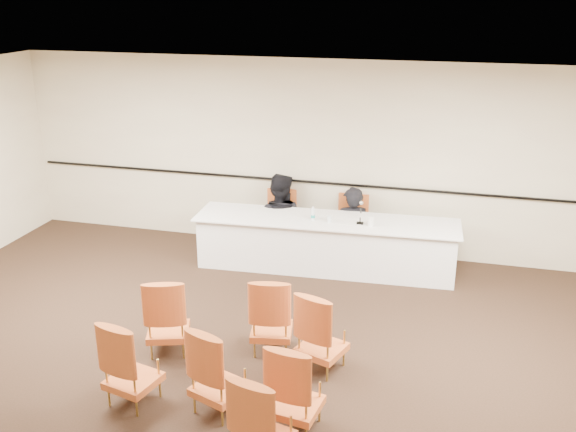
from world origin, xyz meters
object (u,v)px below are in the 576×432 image
Objects in this scene: water_bottle at (313,213)px; aud_chair_back_mid at (219,369)px; drinking_glass at (329,219)px; aud_chair_front_left at (167,314)px; aud_chair_back_left at (132,361)px; panelist_second_chair at (279,221)px; coffee_cup at (371,222)px; microphone at (360,214)px; aud_chair_extra at (263,419)px; aud_chair_front_mid at (271,314)px; panelist_main_chair at (351,227)px; panel_table at (326,244)px; panelist_second at (279,225)px; panelist_main at (351,237)px; aud_chair_front_right at (322,331)px.

water_bottle reaches higher than aud_chair_back_mid.
aud_chair_front_left is (-1.35, -2.64, -0.35)m from drinking_glass.
aud_chair_back_left is (-1.28, -3.63, -0.35)m from drinking_glass.
panelist_second_chair is 6.89× the size of coffee_cup.
microphone is 0.31× the size of aud_chair_extra.
aud_chair_extra is (0.46, -1.84, 0.00)m from aud_chair_front_mid.
coffee_cup is at bearing -64.44° from panelist_main_chair.
aud_chair_back_mid is at bearing 19.17° from aud_chair_back_left.
panel_table is 4.08× the size of aud_chair_extra.
panelist_second_chair and aud_chair_front_mid have the same top height.
panelist_second_chair is 3.18× the size of microphone.
panelist_second is 0.06m from panelist_second_chair.
aud_chair_front_mid and aud_chair_extra have the same top height.
drinking_glass is at bearing 83.72° from aud_chair_back_left.
aud_chair_back_left is at bearing -112.17° from panelist_main_chair.
aud_chair_back_mid is at bearing 100.39° from panelist_second.
drinking_glass is 0.73× the size of coffee_cup.
aud_chair_back_mid reaches higher than drinking_glass.
aud_chair_extra is at bearing 106.84° from panelist_second.
panelist_main_chair reaches higher than drinking_glass.
aud_chair_front_left and aud_chair_extra have the same top height.
drinking_glass is (0.07, -0.11, 0.44)m from panel_table.
water_bottle is at bearing -128.55° from panelist_main_chair.
coffee_cup is (0.38, -0.70, 0.54)m from panelist_main.
aud_chair_front_mid is (-0.80, -2.31, -0.37)m from coffee_cup.
aud_chair_back_mid and aud_chair_extra have the same top height.
panelist_second_chair is 4.63× the size of water_bottle.
aud_chair_front_right is (-0.16, -2.54, -0.37)m from coffee_cup.
panelist_second_chair is 1.00× the size of aud_chair_back_left.
drinking_glass is at bearing 106.74° from aud_chair_extra.
microphone reaches higher than aud_chair_front_right.
aud_chair_back_mid reaches higher than panel_table.
microphone is 1.46× the size of water_bottle.
panelist_main_chair is 3.25m from aud_chair_front_right.
water_bottle is 0.26m from drinking_glass.
panelist_second_chair and aud_chair_front_right have the same top height.
aud_chair_back_left reaches higher than panel_table.
microphone reaches higher than water_bottle.
water_bottle reaches higher than aud_chair_back_left.
aud_chair_front_right is at bearing 45.30° from aud_chair_back_left.
panelist_main is 16.36× the size of drinking_glass.
aud_chair_back_left is (-1.72, -1.08, 0.00)m from aud_chair_front_right.
panelist_main is at bearing -174.03° from panelist_second.
aud_chair_front_mid and aud_chair_front_right have the same top height.
panelist_main reaches higher than panel_table.
aud_chair_front_right and aud_chair_back_left have the same top height.
microphone is 2.16× the size of coffee_cup.
panelist_second_chair is at bearing 117.14° from aud_chair_extra.
panelist_second is 1.58m from microphone.
coffee_cup is 0.15× the size of aud_chair_front_mid.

